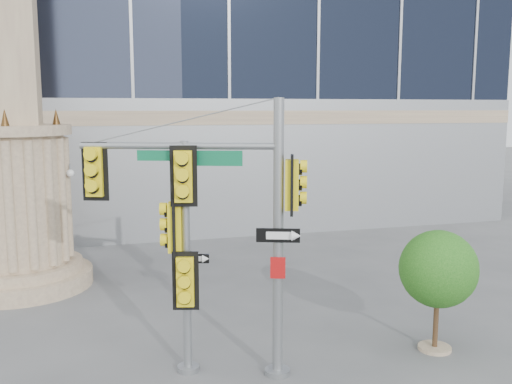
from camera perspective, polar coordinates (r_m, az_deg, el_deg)
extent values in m
cylinder|color=gray|center=(19.73, -22.44, -8.01)|extent=(4.40, 4.40, 0.50)
cylinder|color=gray|center=(19.63, -22.51, -6.89)|extent=(3.80, 3.80, 0.30)
cylinder|color=gray|center=(19.20, -22.87, -0.68)|extent=(3.00, 3.00, 4.00)
cylinder|color=gray|center=(19.00, -23.24, 5.73)|extent=(3.50, 3.50, 0.30)
cone|color=#472D14|center=(18.87, -19.36, 7.14)|extent=(0.24, 0.24, 0.50)
cylinder|color=slate|center=(12.71, 2.15, -17.51)|extent=(0.54, 0.54, 0.12)
cylinder|color=slate|center=(11.75, 2.23, -4.90)|extent=(0.21, 0.21, 5.81)
cylinder|color=slate|center=(11.69, -7.77, 4.58)|extent=(3.88, 1.50, 0.14)
cube|color=#0C663F|center=(11.57, -4.47, 3.39)|extent=(1.20, 0.46, 0.31)
cube|color=yellow|center=(12.20, -15.78, 1.98)|extent=(0.59, 0.43, 1.21)
cube|color=yellow|center=(11.53, 3.61, 0.72)|extent=(0.43, 0.59, 1.21)
cube|color=black|center=(11.58, 2.22, -4.36)|extent=(0.85, 0.33, 0.29)
cube|color=#B51011|center=(11.75, 2.20, -7.59)|extent=(0.30, 0.13, 0.45)
cylinder|color=slate|center=(12.92, -6.78, -17.10)|extent=(0.47, 0.47, 0.12)
cylinder|color=slate|center=(12.08, -6.98, -6.71)|extent=(0.18, 0.18, 4.95)
cube|color=yellow|center=(11.53, -7.25, 1.58)|extent=(0.60, 0.41, 1.24)
cube|color=yellow|center=(11.94, -8.08, -3.49)|extent=(0.41, 0.60, 1.24)
cube|color=yellow|center=(11.98, -7.05, -8.81)|extent=(0.60, 0.41, 1.24)
cube|color=black|center=(11.94, -6.19, -6.64)|extent=(0.60, 0.18, 0.20)
cylinder|color=gray|center=(14.46, 17.43, -14.65)|extent=(0.77, 0.77, 0.09)
cylinder|color=#382314|center=(14.19, 17.56, -11.96)|extent=(0.12, 0.12, 1.53)
sphere|color=#155413|center=(13.83, 17.77, -7.33)|extent=(1.79, 1.79, 1.79)
sphere|color=#155413|center=(14.28, 18.55, -7.93)|extent=(1.11, 1.11, 1.11)
sphere|color=#155413|center=(13.56, 17.17, -8.55)|extent=(0.94, 0.94, 0.94)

